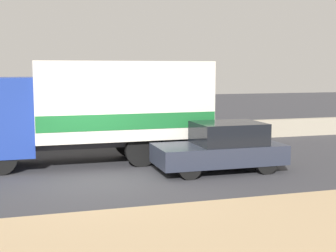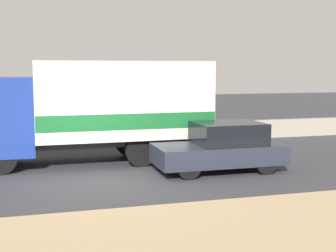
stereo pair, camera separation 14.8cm
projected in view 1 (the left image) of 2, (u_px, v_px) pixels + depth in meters
name	position (u px, v px, depth m)	size (l,w,h in m)	color
ground_plane	(97.00, 179.00, 12.90)	(80.00, 80.00, 0.00)	#38383D
dirt_shoulder_foreground	(139.00, 245.00, 8.03)	(60.00, 4.32, 0.04)	tan
stone_wall_backdrop	(76.00, 136.00, 18.45)	(60.00, 0.35, 0.78)	#A39984
box_truck	(99.00, 107.00, 14.98)	(7.52, 2.51, 3.27)	navy
car_hatchback	(222.00, 147.00, 13.89)	(3.80, 1.74, 1.46)	#282D3D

